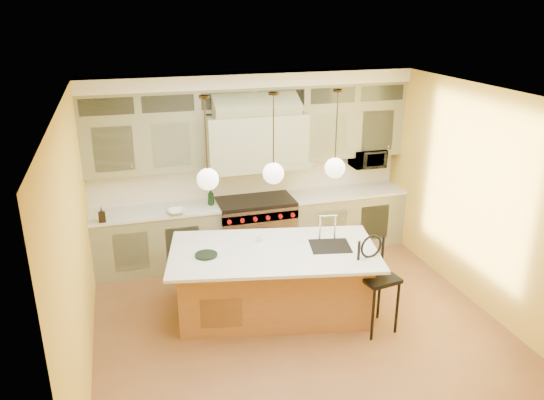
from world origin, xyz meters
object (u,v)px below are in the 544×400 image
object	(u,v)px
range	(256,227)
kitchen_island	(274,280)
counter_stool	(376,278)
microwave	(368,158)

from	to	relation	value
range	kitchen_island	distance (m)	1.71
kitchen_island	counter_stool	distance (m)	1.33
kitchen_island	microwave	distance (m)	2.97
kitchen_island	counter_stool	xyz separation A→B (m)	(1.10, -0.71, 0.23)
range	microwave	distance (m)	2.18
kitchen_island	microwave	size ratio (longest dim) A/B	5.24
kitchen_island	microwave	world-z (taller)	microwave
range	kitchen_island	xyz separation A→B (m)	(-0.20, -1.70, -0.02)
counter_stool	range	bearing A→B (deg)	100.72
counter_stool	microwave	distance (m)	2.83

